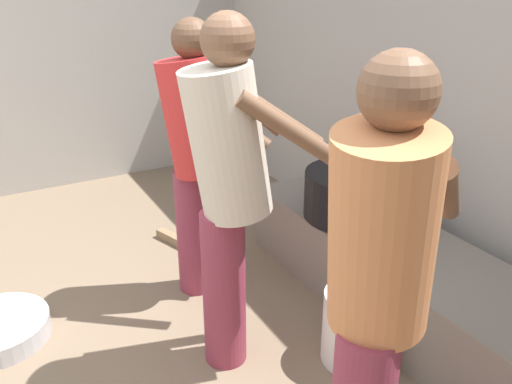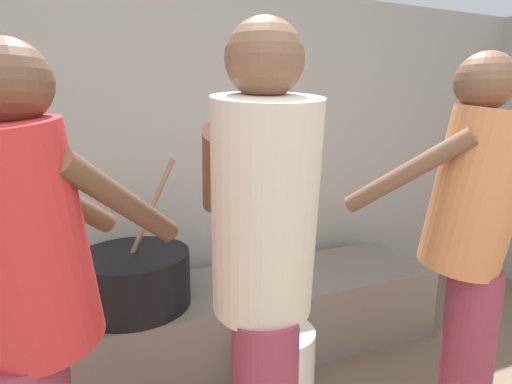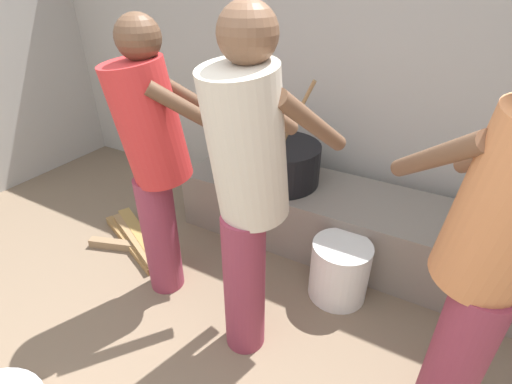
{
  "view_description": "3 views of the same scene",
  "coord_description": "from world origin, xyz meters",
  "px_view_note": "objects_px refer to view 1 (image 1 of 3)",
  "views": [
    {
      "loc": [
        1.83,
        0.2,
        1.76
      ],
      "look_at": [
        -0.11,
        1.28,
        0.8
      ],
      "focal_mm": 36.97,
      "sensor_mm": 36.0,
      "label": 1
    },
    {
      "loc": [
        -0.46,
        0.09,
        1.36
      ],
      "look_at": [
        0.13,
        1.52,
        1.05
      ],
      "focal_mm": 28.01,
      "sensor_mm": 36.0,
      "label": 2
    },
    {
      "loc": [
        0.66,
        -0.05,
        1.68
      ],
      "look_at": [
        -0.15,
        1.39,
        0.7
      ],
      "focal_mm": 26.26,
      "sensor_mm": 36.0,
      "label": 3
    }
  ],
  "objects_px": {
    "cooking_pot_main": "(352,194)",
    "cook_in_orange_shirt": "(377,286)",
    "cook_in_red_shirt": "(196,148)",
    "cook_in_cream_shirt": "(229,181)",
    "bucket_white_plastic": "(358,327)"
  },
  "relations": [
    {
      "from": "cook_in_cream_shirt",
      "to": "bucket_white_plastic",
      "type": "height_order",
      "value": "cook_in_cream_shirt"
    },
    {
      "from": "cook_in_cream_shirt",
      "to": "cook_in_red_shirt",
      "type": "height_order",
      "value": "cook_in_cream_shirt"
    },
    {
      "from": "cooking_pot_main",
      "to": "cook_in_orange_shirt",
      "type": "relative_size",
      "value": 0.46
    },
    {
      "from": "bucket_white_plastic",
      "to": "cooking_pot_main",
      "type": "bearing_deg",
      "value": 145.81
    },
    {
      "from": "cook_in_red_shirt",
      "to": "cook_in_cream_shirt",
      "type": "bearing_deg",
      "value": -9.88
    },
    {
      "from": "cook_in_cream_shirt",
      "to": "bucket_white_plastic",
      "type": "distance_m",
      "value": 0.95
    },
    {
      "from": "cooking_pot_main",
      "to": "cook_in_red_shirt",
      "type": "distance_m",
      "value": 0.93
    },
    {
      "from": "cook_in_cream_shirt",
      "to": "cook_in_red_shirt",
      "type": "bearing_deg",
      "value": 170.12
    },
    {
      "from": "cooking_pot_main",
      "to": "bucket_white_plastic",
      "type": "distance_m",
      "value": 0.81
    },
    {
      "from": "cook_in_cream_shirt",
      "to": "cook_in_red_shirt",
      "type": "relative_size",
      "value": 1.05
    },
    {
      "from": "bucket_white_plastic",
      "to": "cook_in_orange_shirt",
      "type": "bearing_deg",
      "value": -39.11
    },
    {
      "from": "cook_in_orange_shirt",
      "to": "bucket_white_plastic",
      "type": "relative_size",
      "value": 4.33
    },
    {
      "from": "cook_in_cream_shirt",
      "to": "cook_in_orange_shirt",
      "type": "distance_m",
      "value": 0.89
    },
    {
      "from": "cook_in_red_shirt",
      "to": "cook_in_orange_shirt",
      "type": "xyz_separation_m",
      "value": [
        1.5,
        -0.07,
        0.03
      ]
    },
    {
      "from": "cooking_pot_main",
      "to": "bucket_white_plastic",
      "type": "bearing_deg",
      "value": -34.19
    }
  ]
}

